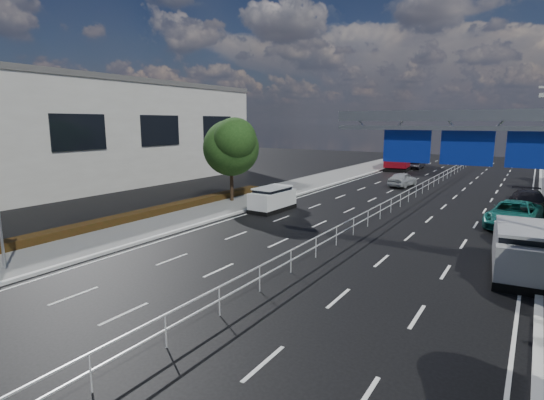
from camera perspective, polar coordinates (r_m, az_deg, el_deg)
The scene contains 14 objects.
ground at distance 13.66m, azimuth -11.48°, elevation -17.45°, with size 160.00×160.00×0.00m, color black.
kerb_near at distance 20.47m, azimuth -30.36°, elevation -8.88°, with size 0.25×140.00×0.15m, color silver.
median_fence at distance 32.79m, azimuth 16.56°, elevation -0.20°, with size 0.05×85.00×1.02m.
hedge_near at distance 26.37m, azimuth -25.22°, elevation -3.67°, with size 1.00×36.00×0.44m, color black.
overhead_gantry at distance 18.78m, azimuth 26.97°, elevation 7.08°, with size 10.24×0.38×7.45m.
near_building at distance 46.81m, azimuth -23.48°, elevation 7.96°, with size 12.00×38.00×10.00m, color beige.
near_tree_back at distance 33.58m, azimuth -5.48°, elevation 7.46°, with size 4.84×4.51×6.69m.
white_minivan at distance 30.68m, azimuth 0.07°, elevation 0.15°, with size 1.84×4.05×1.74m.
red_bus at distance 62.13m, azimuth 17.16°, elevation 5.89°, with size 4.17×12.38×3.63m.
near_car_silver at distance 44.18m, azimuth 17.15°, elevation 2.68°, with size 1.70×4.22×1.44m, color #ADB0B5.
near_car_dark at distance 61.88m, azimuth 18.82°, elevation 4.73°, with size 1.62×4.64×1.53m, color black.
silver_minivan at distance 20.66m, azimuth 30.57°, elevation -5.93°, with size 2.61×5.24×2.11m.
parked_car_teal at distance 29.81m, azimuth 29.74°, elevation -1.69°, with size 2.60×5.64×1.57m, color #16655E.
parked_car_dark at distance 34.64m, azimuth 31.31°, elevation -0.30°, with size 2.23×5.48×1.59m, color black.
Camera 1 is at (8.47, -8.64, 6.35)m, focal length 28.00 mm.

